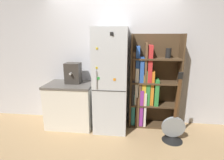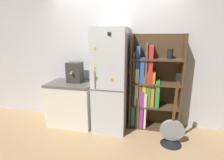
% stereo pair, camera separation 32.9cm
% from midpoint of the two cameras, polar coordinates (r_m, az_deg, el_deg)
% --- Properties ---
extents(ground_plane, '(16.00, 16.00, 0.00)m').
position_cam_midpoint_polar(ground_plane, '(3.53, 1.99, -15.90)').
color(ground_plane, tan).
extents(wall_back, '(8.00, 0.05, 2.60)m').
position_cam_midpoint_polar(wall_back, '(3.55, 3.57, 6.62)').
color(wall_back, silver).
rests_on(wall_back, ground_plane).
extents(refrigerator, '(0.60, 0.69, 1.92)m').
position_cam_midpoint_polar(refrigerator, '(3.27, 2.51, -0.16)').
color(refrigerator, silver).
rests_on(refrigerator, ground_plane).
extents(bookshelf, '(0.93, 0.35, 1.81)m').
position_cam_midpoint_polar(bookshelf, '(3.44, 14.54, -2.24)').
color(bookshelf, '#4C3823').
rests_on(bookshelf, ground_plane).
extents(kitchen_counter, '(0.90, 0.66, 0.87)m').
position_cam_midpoint_polar(kitchen_counter, '(3.66, -10.28, -7.37)').
color(kitchen_counter, silver).
rests_on(kitchen_counter, ground_plane).
extents(espresso_machine, '(0.29, 0.30, 0.40)m').
position_cam_midpoint_polar(espresso_machine, '(3.51, -9.44, 2.48)').
color(espresso_machine, '#38332D').
rests_on(espresso_machine, kitchen_counter).
extents(guitar, '(0.39, 0.35, 1.24)m').
position_cam_midpoint_polar(guitar, '(3.24, 21.80, -16.37)').
color(guitar, black).
rests_on(guitar, ground_plane).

